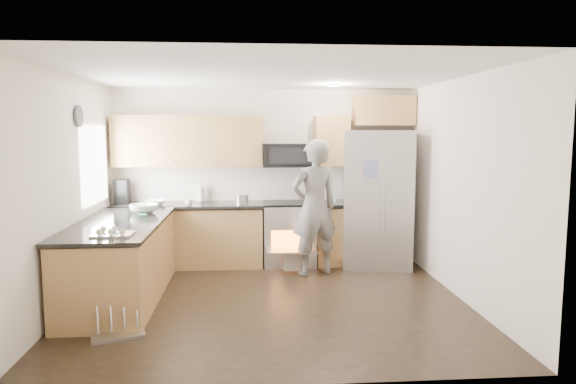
{
  "coord_description": "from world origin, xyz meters",
  "views": [
    {
      "loc": [
        -0.24,
        -5.78,
        1.98
      ],
      "look_at": [
        0.24,
        0.5,
        1.23
      ],
      "focal_mm": 32.0,
      "sensor_mm": 36.0,
      "label": 1
    }
  ],
  "objects": [
    {
      "name": "peninsula",
      "position": [
        -1.75,
        0.25,
        0.46
      ],
      "size": [
        0.96,
        2.36,
        1.04
      ],
      "color": "#9E6B3F",
      "rests_on": "ground"
    },
    {
      "name": "dish_rack",
      "position": [
        -1.53,
        -0.85,
        0.08
      ],
      "size": [
        0.59,
        0.53,
        0.31
      ],
      "rotation": [
        0.0,
        0.0,
        0.31
      ],
      "color": "#B7B7BC",
      "rests_on": "ground"
    },
    {
      "name": "back_cabinet_run",
      "position": [
        -0.59,
        1.75,
        0.96
      ],
      "size": [
        4.45,
        0.64,
        2.5
      ],
      "color": "#9E6B3F",
      "rests_on": "ground"
    },
    {
      "name": "stove_range",
      "position": [
        0.35,
        1.69,
        0.68
      ],
      "size": [
        0.76,
        0.97,
        1.79
      ],
      "color": "#B7B7BC",
      "rests_on": "ground"
    },
    {
      "name": "room_shell",
      "position": [
        -0.04,
        0.02,
        1.67
      ],
      "size": [
        4.54,
        4.04,
        2.62
      ],
      "color": "white",
      "rests_on": "ground"
    },
    {
      "name": "ground",
      "position": [
        0.0,
        0.0,
        0.0
      ],
      "size": [
        4.5,
        4.5,
        0.0
      ],
      "primitive_type": "plane",
      "color": "black",
      "rests_on": "ground"
    },
    {
      "name": "person",
      "position": [
        0.65,
        1.13,
        0.93
      ],
      "size": [
        0.79,
        0.64,
        1.87
      ],
      "primitive_type": "imported",
      "rotation": [
        0.0,
        0.0,
        3.47
      ],
      "color": "gray",
      "rests_on": "ground"
    },
    {
      "name": "refrigerator",
      "position": [
        1.63,
        1.52,
        0.99
      ],
      "size": [
        1.09,
        0.91,
        1.99
      ],
      "rotation": [
        0.0,
        0.0,
        -0.17
      ],
      "color": "#B7B7BC",
      "rests_on": "ground"
    }
  ]
}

